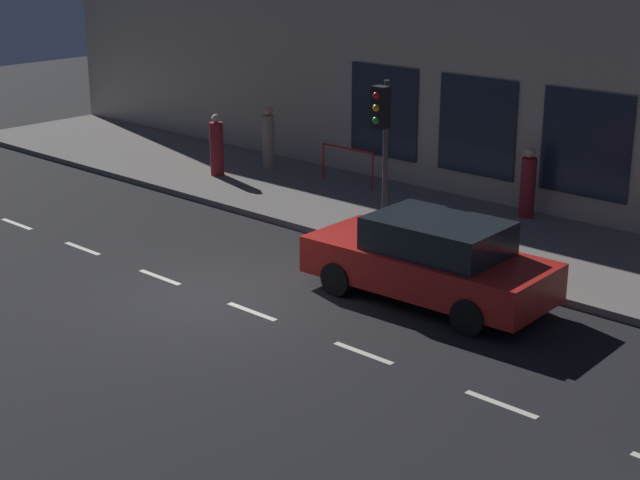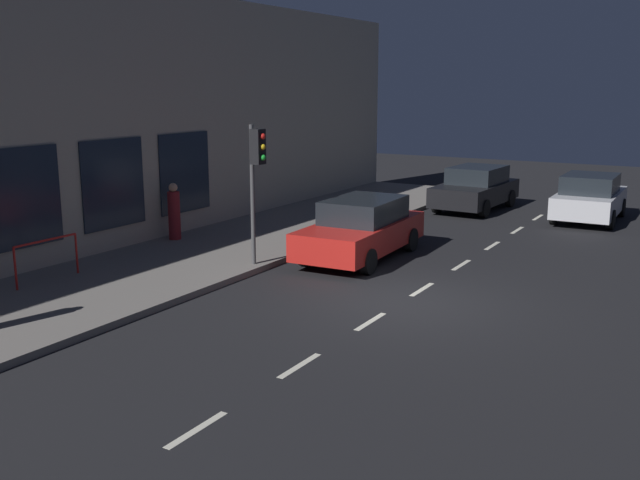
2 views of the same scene
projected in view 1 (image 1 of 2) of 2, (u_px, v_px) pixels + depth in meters
ground_plane at (214, 298)px, 18.08m from camera, size 60.00×60.00×0.00m
sidewalk at (418, 221)px, 22.43m from camera, size 4.50×32.00×0.15m
building_facade at (488, 57)px, 23.13m from camera, size 0.65×32.00×7.15m
lane_centre_line at (252, 311)px, 17.44m from camera, size 0.12×27.20×0.01m
traffic_light at (382, 126)px, 19.83m from camera, size 0.45×0.32×3.44m
parked_car_0 at (431, 260)px, 17.71m from camera, size 2.10×4.67×1.58m
pedestrian_0 at (268, 139)px, 26.68m from camera, size 0.43×0.43×1.70m
pedestrian_1 at (217, 147)px, 25.91m from camera, size 0.44×0.44×1.64m
pedestrian_2 at (528, 185)px, 22.25m from camera, size 0.44×0.44×1.63m
red_railing at (347, 158)px, 25.01m from camera, size 0.05×1.72×0.97m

